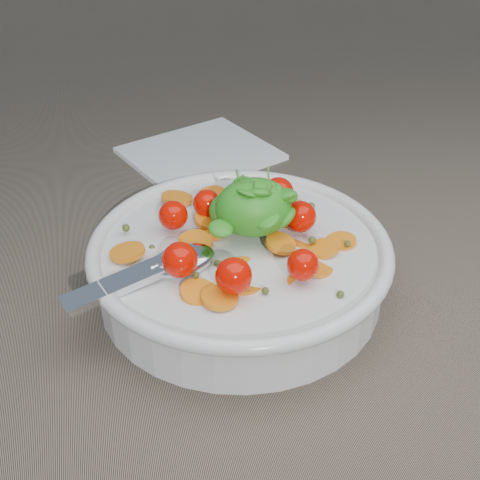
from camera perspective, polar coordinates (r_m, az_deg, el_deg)
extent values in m
plane|color=#776855|center=(0.53, 2.86, -4.27)|extent=(6.00, 6.00, 0.00)
cylinder|color=silver|center=(0.51, 0.00, -2.63)|extent=(0.24, 0.24, 0.05)
torus|color=silver|center=(0.50, 0.00, -0.51)|extent=(0.25, 0.25, 0.01)
cylinder|color=silver|center=(0.53, 0.00, -4.41)|extent=(0.12, 0.12, 0.01)
cylinder|color=brown|center=(0.51, 0.00, -2.63)|extent=(0.22, 0.22, 0.04)
cylinder|color=orange|center=(0.53, 2.43, 2.43)|extent=(0.04, 0.04, 0.01)
cylinder|color=orange|center=(0.47, 5.87, -4.21)|extent=(0.03, 0.03, 0.01)
cylinder|color=orange|center=(0.45, -3.89, -5.03)|extent=(0.04, 0.04, 0.01)
cylinder|color=orange|center=(0.49, -10.65, -1.13)|extent=(0.04, 0.04, 0.01)
cylinder|color=orange|center=(0.46, 0.37, -4.36)|extent=(0.03, 0.03, 0.01)
cylinder|color=orange|center=(0.51, -2.45, 0.90)|extent=(0.03, 0.03, 0.01)
cylinder|color=orange|center=(0.48, 0.54, -2.65)|extent=(0.02, 0.02, 0.01)
cylinder|color=orange|center=(0.53, 3.72, 2.12)|extent=(0.04, 0.04, 0.01)
cylinder|color=orange|center=(0.52, -2.75, 2.00)|extent=(0.03, 0.03, 0.01)
cylinder|color=orange|center=(0.57, 4.77, 3.74)|extent=(0.03, 0.03, 0.01)
cylinder|color=orange|center=(0.49, 3.87, -0.30)|extent=(0.03, 0.03, 0.01)
cylinder|color=orange|center=(0.53, 0.25, 1.56)|extent=(0.04, 0.04, 0.01)
cylinder|color=orange|center=(0.48, 7.13, -2.63)|extent=(0.04, 0.04, 0.01)
cylinder|color=orange|center=(0.44, -1.93, -5.49)|extent=(0.03, 0.03, 0.01)
cylinder|color=orange|center=(0.57, -2.62, 4.16)|extent=(0.03, 0.03, 0.01)
cylinder|color=orange|center=(0.50, 7.95, -0.80)|extent=(0.03, 0.04, 0.01)
cylinder|color=orange|center=(0.51, 6.48, -0.24)|extent=(0.03, 0.03, 0.01)
cylinder|color=orange|center=(0.55, 0.73, 3.62)|extent=(0.03, 0.03, 0.01)
cylinder|color=orange|center=(0.56, -5.99, 3.98)|extent=(0.03, 0.03, 0.01)
cylinder|color=orange|center=(0.51, 9.51, -0.20)|extent=(0.04, 0.04, 0.01)
cylinder|color=orange|center=(0.56, 3.92, 2.98)|extent=(0.03, 0.03, 0.01)
cylinder|color=orange|center=(0.50, -4.24, -0.19)|extent=(0.04, 0.04, 0.01)
sphere|color=#404E1A|center=(0.50, 6.86, 0.01)|extent=(0.01, 0.01, 0.01)
sphere|color=#404E1A|center=(0.52, -10.77, 1.12)|extent=(0.01, 0.01, 0.01)
sphere|color=#404E1A|center=(0.57, 2.87, 4.64)|extent=(0.01, 0.01, 0.01)
sphere|color=#404E1A|center=(0.46, -4.80, -4.04)|extent=(0.01, 0.01, 0.01)
sphere|color=#404E1A|center=(0.45, 9.50, -5.10)|extent=(0.01, 0.01, 0.01)
sphere|color=#404E1A|center=(0.56, 5.19, 3.44)|extent=(0.01, 0.01, 0.01)
sphere|color=#404E1A|center=(0.54, 0.67, 2.24)|extent=(0.00, 0.00, 0.00)
sphere|color=#404E1A|center=(0.51, -8.35, -0.75)|extent=(0.01, 0.01, 0.01)
sphere|color=#404E1A|center=(0.46, -4.19, -3.35)|extent=(0.01, 0.01, 0.01)
sphere|color=#404E1A|center=(0.55, 6.79, 3.23)|extent=(0.01, 0.01, 0.01)
sphere|color=#404E1A|center=(0.45, 2.41, -4.83)|extent=(0.01, 0.01, 0.01)
sphere|color=#404E1A|center=(0.48, -2.10, -2.28)|extent=(0.01, 0.01, 0.01)
sphere|color=#404E1A|center=(0.48, -7.19, -2.66)|extent=(0.00, 0.00, 0.00)
sphere|color=#404E1A|center=(0.55, -2.54, 3.69)|extent=(0.01, 0.01, 0.01)
sphere|color=#404E1A|center=(0.50, 10.15, -0.32)|extent=(0.01, 0.01, 0.01)
sphere|color=#D10B00|center=(0.51, 5.75, 2.22)|extent=(0.03, 0.03, 0.03)
sphere|color=#D10B00|center=(0.54, 3.65, 4.51)|extent=(0.03, 0.03, 0.03)
sphere|color=#D10B00|center=(0.53, -3.15, 3.48)|extent=(0.02, 0.02, 0.02)
sphere|color=#D10B00|center=(0.51, -6.36, 2.34)|extent=(0.03, 0.03, 0.03)
sphere|color=#D10B00|center=(0.46, -5.73, -1.89)|extent=(0.03, 0.03, 0.03)
sphere|color=#D10B00|center=(0.44, -0.61, -3.41)|extent=(0.03, 0.03, 0.03)
sphere|color=#D10B00|center=(0.45, 5.97, -2.36)|extent=(0.02, 0.02, 0.02)
ellipsoid|color=#329221|center=(0.50, 1.31, 3.12)|extent=(0.06, 0.06, 0.05)
ellipsoid|color=#329221|center=(0.51, -0.86, 2.81)|extent=(0.04, 0.04, 0.03)
ellipsoid|color=#329221|center=(0.52, 1.85, 4.10)|extent=(0.02, 0.02, 0.01)
ellipsoid|color=#329221|center=(0.51, -0.04, 3.64)|extent=(0.03, 0.03, 0.02)
ellipsoid|color=#329221|center=(0.49, 4.25, 2.11)|extent=(0.03, 0.03, 0.03)
ellipsoid|color=#329221|center=(0.49, -0.70, 4.19)|extent=(0.02, 0.02, 0.01)
ellipsoid|color=#329221|center=(0.49, 1.67, 3.59)|extent=(0.02, 0.02, 0.01)
ellipsoid|color=#329221|center=(0.49, 2.18, 4.14)|extent=(0.02, 0.02, 0.02)
ellipsoid|color=#329221|center=(0.49, 2.96, 4.55)|extent=(0.03, 0.03, 0.03)
ellipsoid|color=#329221|center=(0.48, 1.82, 4.52)|extent=(0.03, 0.03, 0.02)
ellipsoid|color=#329221|center=(0.50, 0.88, 3.67)|extent=(0.03, 0.02, 0.02)
ellipsoid|color=#329221|center=(0.49, 1.14, 4.51)|extent=(0.03, 0.02, 0.02)
ellipsoid|color=#329221|center=(0.49, 4.32, 4.17)|extent=(0.03, 0.02, 0.02)
ellipsoid|color=#329221|center=(0.48, 2.66, 1.94)|extent=(0.03, 0.03, 0.02)
ellipsoid|color=#329221|center=(0.50, 0.35, 3.66)|extent=(0.02, 0.02, 0.01)
ellipsoid|color=#329221|center=(0.49, 1.36, 4.65)|extent=(0.03, 0.03, 0.01)
ellipsoid|color=#329221|center=(0.48, -1.84, 1.11)|extent=(0.03, 0.03, 0.01)
ellipsoid|color=#329221|center=(0.50, 1.98, 3.59)|extent=(0.02, 0.02, 0.02)
ellipsoid|color=#329221|center=(0.48, 0.72, 4.44)|extent=(0.02, 0.02, 0.02)
ellipsoid|color=#329221|center=(0.49, 4.49, 4.25)|extent=(0.02, 0.02, 0.01)
ellipsoid|color=#329221|center=(0.51, 0.24, 5.43)|extent=(0.02, 0.02, 0.01)
cylinder|color=#4C8C33|center=(0.48, 2.40, 3.55)|extent=(0.01, 0.01, 0.04)
cylinder|color=#4C8C33|center=(0.49, -0.37, 4.48)|extent=(0.01, 0.01, 0.04)
cylinder|color=#4C8C33|center=(0.50, 0.05, 4.77)|extent=(0.01, 0.01, 0.04)
cylinder|color=#4C8C33|center=(0.50, 2.79, 4.56)|extent=(0.00, 0.01, 0.04)
cylinder|color=#4C8C33|center=(0.49, 1.29, 3.96)|extent=(0.00, 0.01, 0.04)
ellipsoid|color=silver|center=(0.48, -5.49, -1.91)|extent=(0.06, 0.05, 0.02)
cube|color=silver|center=(0.46, -10.31, -3.65)|extent=(0.11, 0.05, 0.02)
cylinder|color=silver|center=(0.47, -7.39, -2.49)|extent=(0.02, 0.02, 0.01)
cube|color=white|center=(0.75, -3.82, 8.18)|extent=(0.21, 0.20, 0.01)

